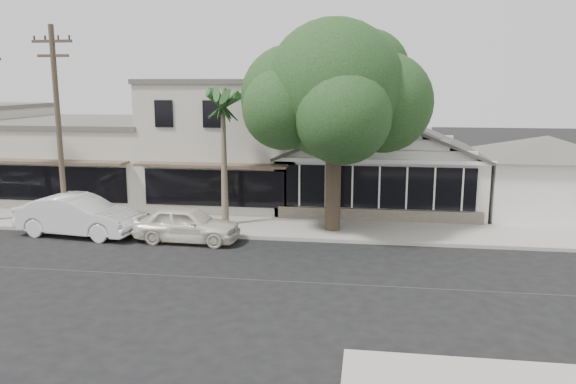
% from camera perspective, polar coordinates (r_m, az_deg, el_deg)
% --- Properties ---
extents(ground, '(140.00, 140.00, 0.00)m').
position_cam_1_polar(ground, '(19.40, -5.62, -8.78)').
color(ground, black).
rests_on(ground, ground).
extents(sidewalk_north, '(90.00, 3.50, 0.15)m').
position_cam_1_polar(sidewalk_north, '(28.21, -18.27, -2.83)').
color(sidewalk_north, '#9E9991').
rests_on(sidewalk_north, ground).
extents(corner_shop, '(10.40, 8.60, 5.10)m').
position_cam_1_polar(corner_shop, '(30.44, 9.20, 3.44)').
color(corner_shop, white).
rests_on(corner_shop, ground).
extents(side_cottage, '(6.00, 6.00, 3.00)m').
position_cam_1_polar(side_cottage, '(30.90, 24.54, 0.60)').
color(side_cottage, white).
rests_on(side_cottage, ground).
extents(row_building_near, '(8.00, 10.00, 6.50)m').
position_cam_1_polar(row_building_near, '(32.26, -5.20, 5.09)').
color(row_building_near, beige).
rests_on(row_building_near, ground).
extents(row_building_midnear, '(10.00, 10.00, 4.20)m').
position_cam_1_polar(row_building_midnear, '(35.56, -19.44, 3.19)').
color(row_building_midnear, silver).
rests_on(row_building_midnear, ground).
extents(utility_pole, '(1.80, 0.24, 9.00)m').
position_cam_1_polar(utility_pole, '(26.63, -22.30, 6.40)').
color(utility_pole, brown).
rests_on(utility_pole, ground).
extents(car_0, '(4.51, 1.97, 1.51)m').
position_cam_1_polar(car_0, '(23.86, -10.22, -3.23)').
color(car_0, silver).
rests_on(car_0, ground).
extents(car_1, '(5.57, 2.51, 1.77)m').
position_cam_1_polar(car_1, '(26.09, -20.50, -2.24)').
color(car_1, white).
rests_on(car_1, ground).
extents(shade_tree, '(8.36, 7.56, 9.27)m').
position_cam_1_polar(shade_tree, '(24.53, 4.61, 9.93)').
color(shade_tree, '#493C2C').
rests_on(shade_tree, ground).
extents(palm_east, '(2.93, 2.93, 6.68)m').
position_cam_1_polar(palm_east, '(25.31, -6.64, 8.95)').
color(palm_east, '#726651').
rests_on(palm_east, ground).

